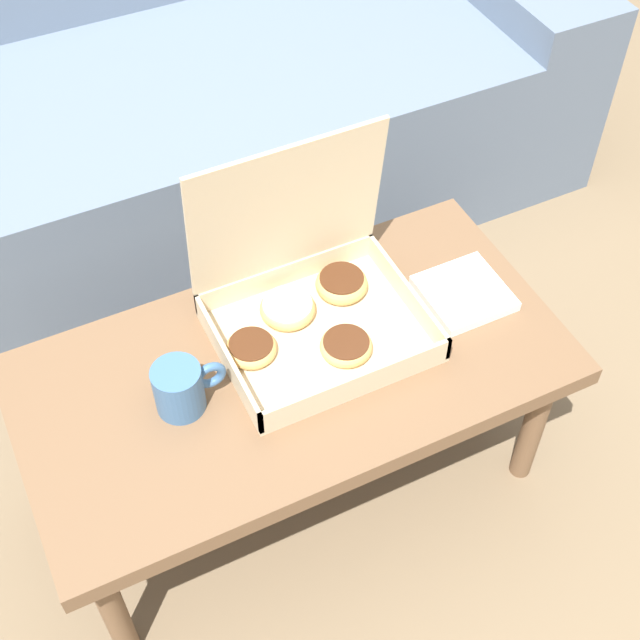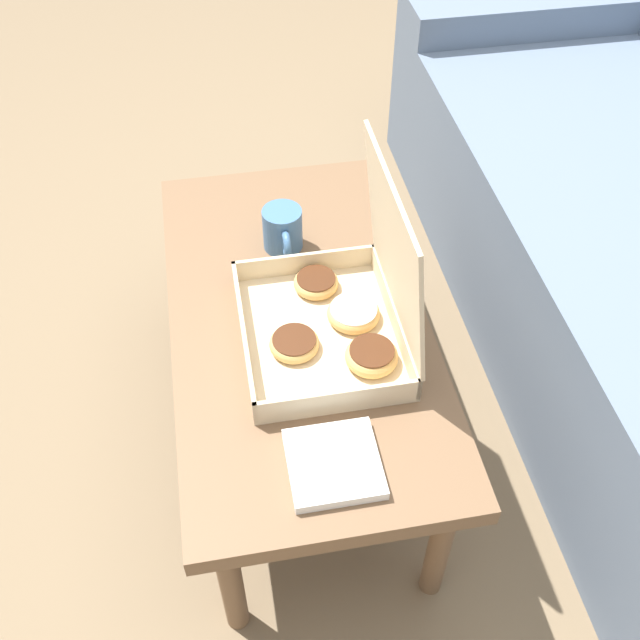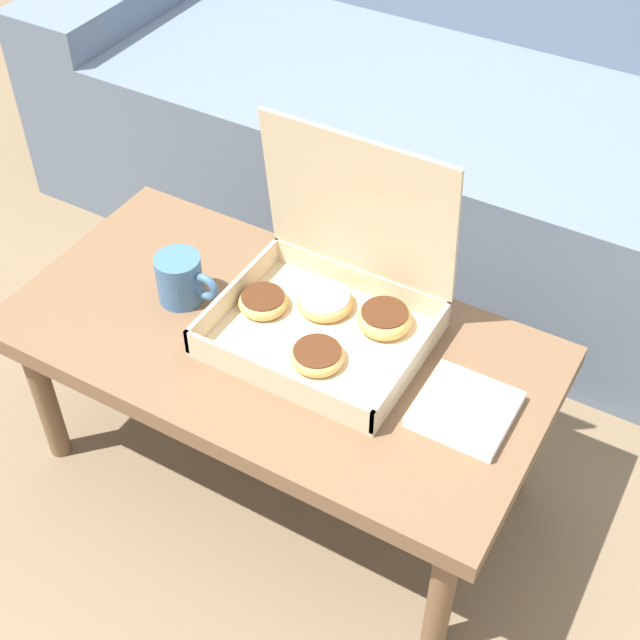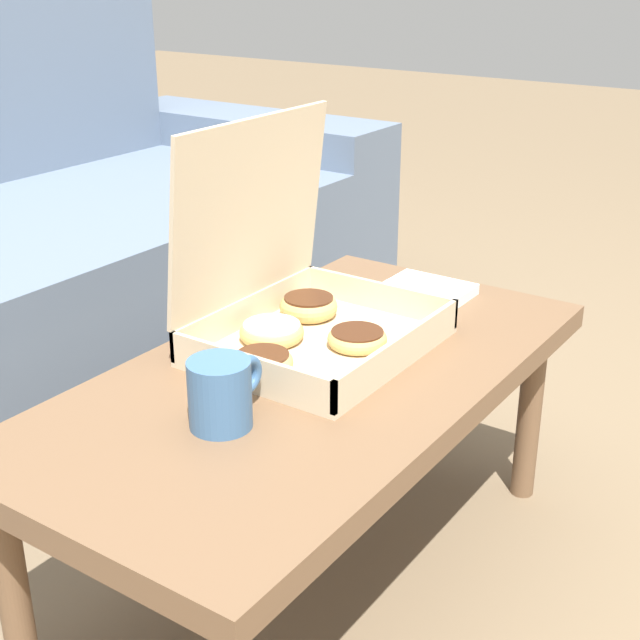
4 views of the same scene
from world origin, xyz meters
The scene contains 5 objects.
ground_plane centered at (0.00, 0.00, 0.00)m, with size 12.00×12.00×0.00m, color #756047.
coffee_table centered at (0.00, -0.14, 0.34)m, with size 0.99×0.51×0.39m.
pastry_box centered at (0.07, -0.06, 0.45)m, with size 0.37×0.31×0.36m.
coffee_mug centered at (-0.21, -0.13, 0.43)m, with size 0.13×0.09×0.10m.
napkin_stack centered at (0.36, -0.13, 0.40)m, with size 0.15×0.15×0.02m.
Camera 2 is at (1.03, -0.28, 1.48)m, focal length 42.00 mm.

